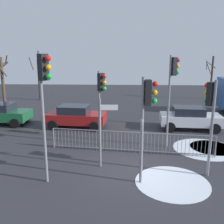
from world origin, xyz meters
name	(u,v)px	position (x,y,z in m)	size (l,w,h in m)	color
ground_plane	(132,170)	(0.00, 0.00, 0.00)	(60.00, 60.00, 0.00)	#2D2D33
traffic_light_mid_right	(101,92)	(-1.54, 2.83, 2.88)	(0.47, 0.46, 3.93)	slate
traffic_light_rear_right	(172,81)	(2.03, 2.92, 3.45)	(0.54, 0.39, 4.72)	slate
traffic_light_foreground_right	(147,107)	(0.43, -1.00, 2.93)	(0.57, 0.34, 4.00)	slate
traffic_light_foreground_left	(211,106)	(2.93, -0.20, 2.81)	(0.41, 0.52, 3.84)	slate
traffic_light_mid_left	(44,89)	(-3.17, -1.17, 3.56)	(0.52, 0.42, 4.87)	slate
direction_sign_post	(102,130)	(-1.30, 0.30, 1.67)	(0.79, 0.09, 2.97)	slate
pedestrian_guard_railing	(130,142)	(-0.03, 1.94, 0.55)	(7.97, 0.99, 1.07)	slate
car_red_mid	(76,116)	(-3.52, 6.21, 0.77)	(3.93, 2.19, 1.47)	maroon
car_white_far	(190,118)	(3.90, 6.09, 0.77)	(3.90, 2.13, 1.47)	silver
car_green_trailing	(1,113)	(-8.86, 6.72, 0.77)	(3.87, 2.06, 1.47)	#195933
bare_tree_left	(3,79)	(-12.11, 14.06, 2.45)	(1.54, 1.42, 4.70)	#473828
bare_tree_centre	(211,77)	(8.97, 17.53, 2.41)	(0.90, 1.48, 4.57)	#473828
bare_tree_right	(39,78)	(-9.25, 16.14, 2.31)	(1.63, 1.62, 4.70)	#473828
snow_patch_kerb	(204,149)	(3.78, 2.58, 0.01)	(3.14, 3.14, 0.01)	silver
snow_patch_island	(212,148)	(4.26, 2.78, 0.01)	(2.25, 2.25, 0.01)	white
snow_patch_verge	(172,183)	(1.48, -1.00, 0.01)	(2.81, 2.81, 0.01)	silver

